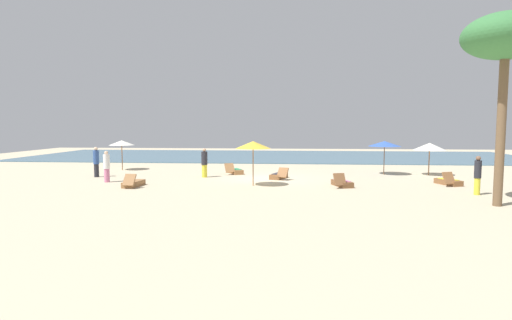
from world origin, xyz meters
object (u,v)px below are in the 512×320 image
umbrella_0 (385,144)px  person_3 (478,175)px  palm_0 (506,39)px  lounger_3 (133,183)px  lounger_2 (235,171)px  umbrella_2 (122,143)px  lounger_4 (448,182)px  umbrella_3 (430,147)px  lounger_1 (342,183)px  person_1 (96,162)px  person_0 (204,163)px  person_2 (107,166)px  lounger_0 (279,176)px  umbrella_1 (253,145)px

umbrella_0 → person_3: 7.79m
palm_0 → lounger_3: bearing=167.1°
lounger_2 → lounger_3: 7.35m
lounger_2 → umbrella_2: bearing=169.4°
lounger_4 → palm_0: 8.28m
umbrella_3 → lounger_1: (-5.95, -5.12, -1.61)m
umbrella_2 → person_1: 3.97m
lounger_2 → lounger_3: bearing=-127.0°
person_0 → person_2: bearing=-152.9°
person_0 → person_1: 6.50m
umbrella_2 → lounger_0: 11.69m
umbrella_1 → person_2: bearing=175.5°
umbrella_1 → person_2: size_ratio=1.34×
lounger_4 → lounger_2: bearing=161.4°
lounger_2 → person_3: bearing=-30.5°
umbrella_3 → palm_0: size_ratio=0.28×
umbrella_0 → person_0: bearing=-168.4°
person_3 → umbrella_3: bearing=88.1°
lounger_0 → lounger_4: lounger_4 is taller
umbrella_1 → lounger_1: 4.92m
umbrella_3 → person_3: size_ratio=1.15×
lounger_0 → person_0: (-4.46, 0.26, 0.70)m
lounger_1 → umbrella_0: bearing=58.3°
person_0 → person_1: person_1 is taller
lounger_2 → person_1: 8.43m
umbrella_1 → lounger_2: 5.63m
lounger_4 → person_3: person_3 is taller
person_1 → person_2: size_ratio=1.05×
umbrella_3 → lounger_0: size_ratio=1.13×
person_1 → person_2: 2.62m
lounger_4 → palm_0: size_ratio=0.24×
lounger_3 → person_2: bearing=144.5°
person_1 → lounger_0: bearing=0.8°
umbrella_0 → lounger_2: size_ratio=1.20×
person_2 → umbrella_3: bearing=13.9°
umbrella_1 → lounger_3: size_ratio=1.34×
lounger_0 → lounger_1: (3.26, -2.77, 0.00)m
umbrella_3 → person_0: 13.86m
umbrella_0 → umbrella_2: umbrella_0 is taller
lounger_1 → lounger_3: lounger_1 is taller
lounger_3 → umbrella_2: bearing=116.4°
lounger_3 → palm_0: palm_0 is taller
lounger_0 → person_2: bearing=-166.6°
lounger_3 → person_1: size_ratio=0.95×
umbrella_0 → palm_0: palm_0 is taller
lounger_0 → person_2: person_2 is taller
lounger_3 → lounger_1: bearing=5.0°
umbrella_1 → person_3: (10.24, -1.93, -1.21)m
person_2 → palm_0: palm_0 is taller
lounger_0 → person_1: 10.97m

